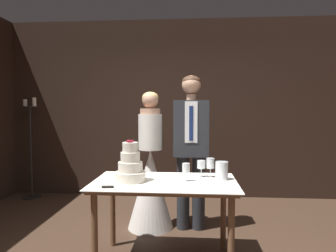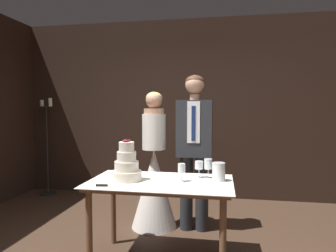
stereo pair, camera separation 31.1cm
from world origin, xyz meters
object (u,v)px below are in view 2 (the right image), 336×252
(groom, at_px, (194,143))
(candle_stand, at_px, (47,151))
(wine_glass_middle, at_px, (208,165))
(hurricane_candle, at_px, (219,172))
(tiered_cake, at_px, (127,166))
(wine_glass_far, at_px, (199,166))
(wine_glass_near, at_px, (182,169))
(bride, at_px, (154,178))
(cake_table, at_px, (160,191))
(cake_knife, at_px, (111,186))

(groom, distance_m, candle_stand, 2.76)
(wine_glass_middle, relative_size, hurricane_candle, 1.10)
(hurricane_candle, bearing_deg, tiered_cake, -171.13)
(wine_glass_far, bearing_deg, candle_stand, 147.86)
(hurricane_candle, bearing_deg, wine_glass_far, 153.08)
(wine_glass_middle, relative_size, groom, 0.10)
(groom, bearing_deg, wine_glass_far, -80.75)
(wine_glass_near, xyz_separation_m, bride, (-0.43, 0.79, -0.29))
(cake_table, height_order, wine_glass_near, wine_glass_near)
(tiered_cake, relative_size, hurricane_candle, 2.25)
(bride, bearing_deg, tiered_cake, -94.86)
(candle_stand, bearing_deg, hurricane_candle, -31.81)
(cake_table, height_order, hurricane_candle, hurricane_candle)
(tiered_cake, relative_size, cake_knife, 0.88)
(cake_knife, relative_size, wine_glass_middle, 2.32)
(wine_glass_near, distance_m, hurricane_candle, 0.35)
(cake_table, relative_size, wine_glass_near, 7.95)
(tiered_cake, relative_size, groom, 0.21)
(bride, bearing_deg, wine_glass_far, -46.32)
(candle_stand, bearing_deg, wine_glass_middle, -31.34)
(wine_glass_far, distance_m, candle_stand, 3.12)
(cake_table, relative_size, hurricane_candle, 7.79)
(cake_table, relative_size, groom, 0.73)
(cake_knife, bearing_deg, wine_glass_near, 20.05)
(tiered_cake, xyz_separation_m, hurricane_candle, (0.84, 0.13, -0.05))
(hurricane_candle, bearing_deg, cake_knife, -157.70)
(wine_glass_near, relative_size, wine_glass_middle, 0.89)
(wine_glass_middle, distance_m, candle_stand, 3.19)
(tiered_cake, xyz_separation_m, wine_glass_near, (0.51, 0.05, -0.01))
(wine_glass_near, relative_size, groom, 0.09)
(hurricane_candle, relative_size, candle_stand, 0.11)
(tiered_cake, distance_m, wine_glass_near, 0.51)
(tiered_cake, bearing_deg, wine_glass_middle, 16.82)
(wine_glass_middle, distance_m, bride, 0.95)
(wine_glass_middle, distance_m, hurricane_candle, 0.14)
(groom, relative_size, candle_stand, 1.13)
(cake_table, xyz_separation_m, cake_knife, (-0.37, -0.27, 0.10))
(wine_glass_far, distance_m, bride, 0.89)
(wine_glass_near, distance_m, wine_glass_middle, 0.29)
(hurricane_candle, relative_size, groom, 0.09)
(cake_table, bearing_deg, groom, 73.29)
(tiered_cake, relative_size, bride, 0.23)
(cake_knife, distance_m, candle_stand, 2.86)
(groom, bearing_deg, cake_knife, -119.79)
(hurricane_candle, distance_m, bride, 1.07)
(groom, bearing_deg, bride, 179.96)
(cake_knife, bearing_deg, candle_stand, 125.73)
(wine_glass_middle, distance_m, wine_glass_far, 0.09)
(bride, relative_size, groom, 0.90)
(cake_table, relative_size, wine_glass_far, 8.14)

